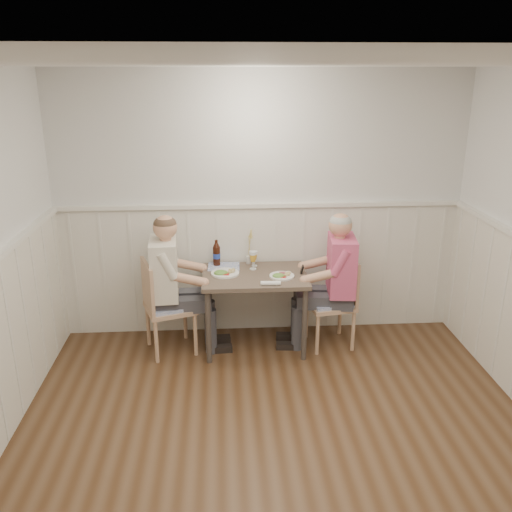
# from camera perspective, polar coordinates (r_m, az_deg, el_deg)

# --- Properties ---
(ground_plane) EXTENTS (4.50, 4.50, 0.00)m
(ground_plane) POSITION_cam_1_polar(r_m,az_deg,el_deg) (3.91, 3.04, -22.21)
(ground_plane) COLOR #452B17
(room_shell) EXTENTS (4.04, 4.54, 2.60)m
(room_shell) POSITION_cam_1_polar(r_m,az_deg,el_deg) (3.12, 3.52, -0.74)
(room_shell) COLOR silver
(room_shell) RESTS_ON ground
(wainscot) EXTENTS (4.00, 4.49, 1.34)m
(wainscot) POSITION_cam_1_polar(r_m,az_deg,el_deg) (4.08, 2.09, -8.47)
(wainscot) COLOR white
(wainscot) RESTS_ON ground
(dining_table) EXTENTS (0.98, 0.70, 0.75)m
(dining_table) POSITION_cam_1_polar(r_m,az_deg,el_deg) (5.14, -0.14, -2.94)
(dining_table) COLOR #514940
(dining_table) RESTS_ON ground
(chair_right) EXTENTS (0.47, 0.47, 0.88)m
(chair_right) POSITION_cam_1_polar(r_m,az_deg,el_deg) (5.30, 8.40, -4.45)
(chair_right) COLOR tan
(chair_right) RESTS_ON ground
(chair_left) EXTENTS (0.55, 0.55, 0.92)m
(chair_left) POSITION_cam_1_polar(r_m,az_deg,el_deg) (5.17, -9.68, -4.94)
(chair_left) COLOR tan
(chair_left) RESTS_ON ground
(man_in_pink) EXTENTS (0.66, 0.46, 1.36)m
(man_in_pink) POSITION_cam_1_polar(r_m,az_deg,el_deg) (5.24, 8.38, -3.68)
(man_in_pink) COLOR #3F3F47
(man_in_pink) RESTS_ON ground
(diner_cream) EXTENTS (0.65, 0.45, 1.37)m
(diner_cream) POSITION_cam_1_polar(r_m,az_deg,el_deg) (5.15, -9.02, -4.08)
(diner_cream) COLOR #3F3F47
(diner_cream) RESTS_ON ground
(plate_man) EXTENTS (0.23, 0.23, 0.06)m
(plate_man) POSITION_cam_1_polar(r_m,az_deg,el_deg) (5.03, 2.67, -2.02)
(plate_man) COLOR white
(plate_man) RESTS_ON dining_table
(plate_diner) EXTENTS (0.27, 0.27, 0.07)m
(plate_diner) POSITION_cam_1_polar(r_m,az_deg,el_deg) (5.10, -3.42, -1.73)
(plate_diner) COLOR white
(plate_diner) RESTS_ON dining_table
(beer_glass_a) EXTENTS (0.06, 0.06, 0.15)m
(beer_glass_a) POSITION_cam_1_polar(r_m,az_deg,el_deg) (5.28, -0.17, -0.01)
(beer_glass_a) COLOR silver
(beer_glass_a) RESTS_ON dining_table
(beer_glass_b) EXTENTS (0.07, 0.07, 0.18)m
(beer_glass_b) POSITION_cam_1_polar(r_m,az_deg,el_deg) (5.19, -0.31, -0.13)
(beer_glass_b) COLOR silver
(beer_glass_b) RESTS_ON dining_table
(beer_bottle) EXTENTS (0.07, 0.07, 0.26)m
(beer_bottle) POSITION_cam_1_polar(r_m,az_deg,el_deg) (5.31, -4.17, 0.19)
(beer_bottle) COLOR black
(beer_bottle) RESTS_ON dining_table
(rolled_napkin) EXTENTS (0.18, 0.05, 0.04)m
(rolled_napkin) POSITION_cam_1_polar(r_m,az_deg,el_deg) (4.84, 1.55, -2.88)
(rolled_napkin) COLOR white
(rolled_napkin) RESTS_ON dining_table
(grass_vase) EXTENTS (0.04, 0.04, 0.37)m
(grass_vase) POSITION_cam_1_polar(r_m,az_deg,el_deg) (5.33, -0.82, 0.90)
(grass_vase) COLOR silver
(grass_vase) RESTS_ON dining_table
(gingham_mat) EXTENTS (0.31, 0.25, 0.01)m
(gingham_mat) POSITION_cam_1_polar(r_m,az_deg,el_deg) (5.30, -3.41, -1.10)
(gingham_mat) COLOR #475EAA
(gingham_mat) RESTS_ON dining_table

